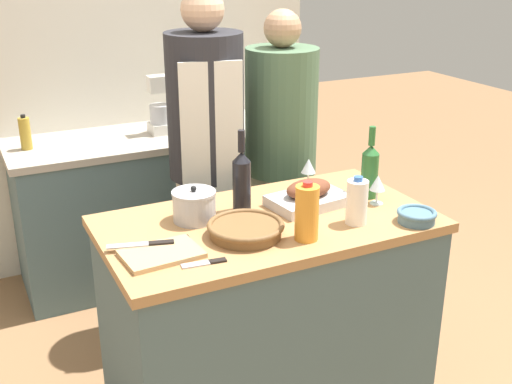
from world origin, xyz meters
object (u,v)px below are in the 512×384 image
mixing_bowl (417,216)px  wine_bottle_dark (242,180)px  wine_glass_left (308,167)px  cutting_board (161,254)px  stock_pot (194,206)px  stand_mixer (164,109)px  wicker_basket (246,229)px  condiment_bottle_extra (219,104)px  knife_bread (206,263)px  knife_chef (143,244)px  condiment_bottle_tall (25,133)px  condiment_bottle_short (212,111)px  juice_jug (307,213)px  roasting_pan (308,196)px  wine_bottle_green (370,170)px  person_cook_guest (281,152)px  milk_jug (357,202)px  knife_paring (165,241)px  person_cook_aproned (207,152)px  wine_glass_right (378,184)px

mixing_bowl → wine_bottle_dark: 0.71m
mixing_bowl → wine_glass_left: 0.58m
cutting_board → stock_pot: 0.33m
stock_pot → stand_mixer: size_ratio=0.52×
mixing_bowl → stand_mixer: 1.78m
wicker_basket → condiment_bottle_extra: (0.60, 1.67, 0.06)m
wine_bottle_dark → knife_bread: size_ratio=2.14×
mixing_bowl → knife_chef: size_ratio=0.66×
condiment_bottle_tall → condiment_bottle_short: 1.12m
juice_jug → roasting_pan: bearing=58.2°
roasting_pan → knife_bread: size_ratio=2.15×
knife_bread → wine_bottle_green: bearing=17.3°
roasting_pan → knife_bread: 0.66m
knife_chef → roasting_pan: bearing=7.5°
wine_bottle_dark → condiment_bottle_short: (0.44, 1.40, -0.07)m
juice_jug → wine_glass_left: bearing=58.9°
person_cook_guest → stock_pot: bearing=-148.5°
wine_glass_left → condiment_bottle_tall: (-1.07, 1.17, -0.01)m
wine_bottle_green → roasting_pan: bearing=174.3°
roasting_pan → mixing_bowl: size_ratio=2.20×
milk_jug → knife_paring: milk_jug is taller
stand_mixer → condiment_bottle_extra: (0.41, 0.15, -0.04)m
wine_bottle_green → person_cook_aproned: bearing=124.3°
mixing_bowl → condiment_bottle_short: size_ratio=1.00×
juice_jug → person_cook_aproned: size_ratio=0.13×
knife_chef → condiment_bottle_extra: condiment_bottle_extra is taller
condiment_bottle_tall → wine_glass_right: bearing=-50.7°
roasting_pan → knife_bread: roasting_pan is taller
cutting_board → person_cook_aproned: 1.00m
condiment_bottle_short → milk_jug: bearing=-93.1°
stand_mixer → wine_bottle_dark: bearing=-94.6°
roasting_pan → condiment_bottle_short: 1.48m
knife_bread → condiment_bottle_tall: 1.72m
juice_jug → stock_pot: bearing=132.0°
stock_pot → wine_glass_right: stock_pot is taller
knife_chef → person_cook_aproned: (0.56, 0.77, 0.05)m
mixing_bowl → condiment_bottle_extra: size_ratio=0.75×
wicker_basket → condiment_bottle_tall: bearing=110.8°
cutting_board → stock_pot: bearing=48.1°
roasting_pan → cutting_board: 0.73m
wine_bottle_green → knife_chef: 1.04m
mixing_bowl → wine_bottle_dark: size_ratio=0.46×
roasting_pan → person_cook_guest: size_ratio=0.21×
wine_bottle_green → stand_mixer: stand_mixer is taller
roasting_pan → knife_paring: 0.66m
mixing_bowl → person_cook_guest: (-0.05, 1.05, -0.03)m
wicker_basket → knife_paring: wicker_basket is taller
wine_glass_right → condiment_bottle_short: condiment_bottle_short is taller
knife_chef → condiment_bottle_short: (0.92, 1.57, 0.04)m
wine_bottle_dark → condiment_bottle_tall: bearing=117.3°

